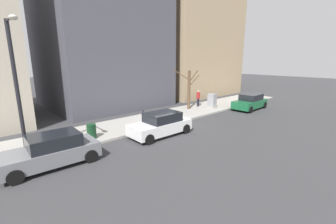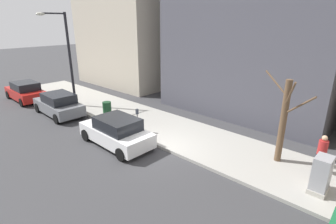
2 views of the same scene
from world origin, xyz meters
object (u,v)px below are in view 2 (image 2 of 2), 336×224
(parked_car_red, at_px, (26,91))
(pedestrian_near_meter, at_px, (322,152))
(trash_bin, at_px, (107,109))
(office_tower_right, at_px, (141,10))
(parking_meter, at_px, (137,118))
(streetlamp, at_px, (66,53))
(parked_car_white, at_px, (116,132))
(bare_tree, at_px, (283,119))
(utility_box, at_px, (321,175))
(parked_car_grey, at_px, (59,104))

(parked_car_red, relative_size, pedestrian_near_meter, 2.55)
(pedestrian_near_meter, bearing_deg, trash_bin, 165.63)
(parked_car_red, xyz_separation_m, office_tower_right, (11.64, -1.16, 6.34))
(parking_meter, height_order, office_tower_right, office_tower_right)
(parked_car_red, relative_size, parking_meter, 3.13)
(parking_meter, bearing_deg, streetlamp, 91.34)
(parking_meter, height_order, trash_bin, parking_meter)
(parked_car_red, relative_size, streetlamp, 0.65)
(parked_car_white, relative_size, bare_tree, 1.10)
(parked_car_white, relative_size, office_tower_right, 0.30)
(parked_car_white, distance_m, utility_box, 9.18)
(parking_meter, relative_size, trash_bin, 1.50)
(parking_meter, distance_m, bare_tree, 7.49)
(parking_meter, bearing_deg, utility_box, -84.65)
(pedestrian_near_meter, bearing_deg, office_tower_right, 135.35)
(parking_meter, relative_size, office_tower_right, 0.10)
(parked_car_red, height_order, streetlamp, streetlamp)
(bare_tree, distance_m, pedestrian_near_meter, 1.93)
(parked_car_red, bearing_deg, trash_bin, -74.09)
(parked_car_red, bearing_deg, pedestrian_near_meter, -77.90)
(parked_car_grey, bearing_deg, parked_car_white, -89.29)
(utility_box, relative_size, pedestrian_near_meter, 0.86)
(utility_box, xyz_separation_m, office_tower_right, (9.07, 19.55, 6.23))
(parked_car_grey, xyz_separation_m, pedestrian_near_meter, (3.82, -15.08, 0.35))
(bare_tree, bearing_deg, utility_box, -123.14)
(streetlamp, distance_m, pedestrian_near_meter, 16.30)
(parked_car_grey, xyz_separation_m, trash_bin, (1.95, -2.79, -0.14))
(parked_car_red, xyz_separation_m, bare_tree, (3.87, -18.72, 1.39))
(parking_meter, xyz_separation_m, streetlamp, (-0.17, 7.14, 3.04))
(trash_bin, xyz_separation_m, pedestrian_near_meter, (1.87, -12.29, 0.49))
(parked_car_white, distance_m, parked_car_grey, 6.62)
(trash_bin, bearing_deg, pedestrian_near_meter, -81.34)
(streetlamp, xyz_separation_m, pedestrian_near_meter, (2.49, -15.84, -2.93))
(trash_bin, distance_m, pedestrian_near_meter, 12.44)
(parked_car_grey, xyz_separation_m, parking_meter, (1.50, -6.38, 0.24))
(streetlamp, relative_size, bare_tree, 1.69)
(pedestrian_near_meter, height_order, office_tower_right, office_tower_right)
(parking_meter, bearing_deg, parked_car_white, -171.69)
(parking_meter, distance_m, streetlamp, 7.76)
(bare_tree, bearing_deg, parked_car_grey, 105.18)
(parked_car_white, height_order, parked_car_red, same)
(parked_car_grey, distance_m, parking_meter, 6.56)
(streetlamp, xyz_separation_m, office_tower_right, (10.09, 3.34, 3.06))
(parked_car_white, relative_size, parked_car_red, 1.00)
(bare_tree, height_order, trash_bin, bare_tree)
(parked_car_grey, relative_size, parked_car_red, 1.01)
(parking_meter, bearing_deg, bare_tree, -73.09)
(streetlamp, height_order, trash_bin, streetlamp)
(parked_car_white, bearing_deg, pedestrian_near_meter, -64.05)
(bare_tree, bearing_deg, streetlamp, 99.27)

